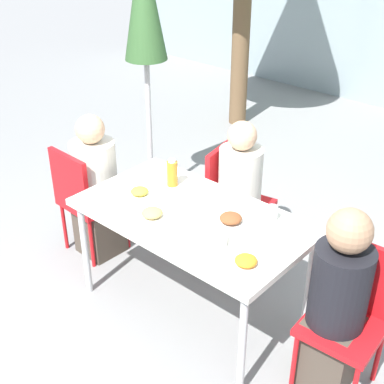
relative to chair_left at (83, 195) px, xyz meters
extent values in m
plane|color=gray|center=(1.02, 0.05, -0.50)|extent=(24.00, 24.00, 0.00)
cube|color=silver|center=(1.02, 0.05, 0.22)|extent=(1.43, 0.80, 0.04)
cylinder|color=#B7B7B7|center=(0.36, -0.29, -0.15)|extent=(0.04, 0.04, 0.70)
cylinder|color=#B7B7B7|center=(1.67, -0.29, -0.15)|extent=(0.04, 0.04, 0.70)
cylinder|color=#B7B7B7|center=(0.36, 0.39, -0.15)|extent=(0.04, 0.04, 0.70)
cylinder|color=#B7B7B7|center=(1.67, 0.39, -0.15)|extent=(0.04, 0.04, 0.70)
cube|color=red|center=(0.00, 0.08, -0.08)|extent=(0.41, 0.41, 0.04)
cube|color=red|center=(0.00, -0.10, 0.15)|extent=(0.40, 0.05, 0.42)
cylinder|color=red|center=(-0.16, 0.26, -0.30)|extent=(0.03, 0.03, 0.40)
cylinder|color=red|center=(0.18, 0.24, -0.30)|extent=(0.03, 0.03, 0.40)
cylinder|color=red|center=(-0.17, -0.08, -0.30)|extent=(0.03, 0.03, 0.40)
cylinder|color=red|center=(0.17, -0.10, -0.30)|extent=(0.03, 0.03, 0.40)
cube|color=#473D33|center=(0.05, 0.08, -0.28)|extent=(0.30, 0.30, 0.44)
cylinder|color=beige|center=(0.05, 0.08, 0.17)|extent=(0.32, 0.32, 0.47)
sphere|color=tan|center=(0.05, 0.08, 0.51)|extent=(0.20, 0.20, 0.20)
cube|color=red|center=(2.03, 0.10, -0.08)|extent=(0.42, 0.42, 0.04)
cube|color=red|center=(2.02, 0.28, 0.15)|extent=(0.40, 0.06, 0.42)
cylinder|color=red|center=(1.87, -0.08, -0.30)|extent=(0.03, 0.03, 0.40)
cylinder|color=red|center=(2.19, 0.28, -0.30)|extent=(0.03, 0.03, 0.40)
cylinder|color=red|center=(1.85, 0.26, -0.30)|extent=(0.03, 0.03, 0.40)
cube|color=#473D33|center=(1.98, 0.10, -0.28)|extent=(0.29, 0.29, 0.44)
cylinder|color=black|center=(1.98, 0.10, 0.17)|extent=(0.31, 0.31, 0.46)
sphere|color=#9E7556|center=(1.98, 0.10, 0.51)|extent=(0.23, 0.23, 0.23)
cube|color=red|center=(0.88, 0.75, -0.08)|extent=(0.47, 0.47, 0.04)
cube|color=red|center=(0.70, 0.71, 0.15)|extent=(0.11, 0.40, 0.42)
cylinder|color=red|center=(1.02, 0.94, -0.30)|extent=(0.03, 0.03, 0.40)
cylinder|color=red|center=(1.08, 0.61, -0.30)|extent=(0.03, 0.03, 0.40)
cylinder|color=red|center=(0.68, 0.88, -0.30)|extent=(0.03, 0.03, 0.40)
cylinder|color=red|center=(0.75, 0.55, -0.30)|extent=(0.03, 0.03, 0.40)
cube|color=black|center=(0.89, 0.70, -0.28)|extent=(0.32, 0.32, 0.44)
cylinder|color=beige|center=(0.89, 0.70, 0.17)|extent=(0.31, 0.31, 0.46)
sphere|color=tan|center=(0.89, 0.70, 0.50)|extent=(0.20, 0.20, 0.20)
cylinder|color=#333333|center=(-0.25, 0.93, -0.48)|extent=(0.36, 0.36, 0.05)
cylinder|color=#BCBCBC|center=(-0.25, 0.93, 0.60)|extent=(0.04, 0.04, 2.20)
cylinder|color=white|center=(1.26, 0.11, 0.25)|extent=(0.24, 0.24, 0.01)
ellipsoid|color=brown|center=(1.26, 0.11, 0.28)|extent=(0.13, 0.13, 0.05)
cylinder|color=white|center=(1.57, -0.16, 0.25)|extent=(0.22, 0.22, 0.01)
ellipsoid|color=orange|center=(1.57, -0.16, 0.28)|extent=(0.12, 0.12, 0.05)
cylinder|color=white|center=(0.63, -0.02, 0.25)|extent=(0.20, 0.20, 0.01)
ellipsoid|color=gold|center=(0.63, -0.02, 0.28)|extent=(0.11, 0.11, 0.04)
cylinder|color=white|center=(0.88, -0.15, 0.25)|extent=(0.23, 0.23, 0.01)
ellipsoid|color=tan|center=(0.88, -0.15, 0.28)|extent=(0.12, 0.12, 0.05)
cylinder|color=#B7751E|center=(0.68, 0.23, 0.32)|extent=(0.07, 0.07, 0.17)
cylinder|color=white|center=(0.68, 0.23, 0.42)|extent=(0.05, 0.05, 0.02)
cylinder|color=silver|center=(1.41, 0.31, 0.29)|extent=(0.06, 0.06, 0.09)
cylinder|color=white|center=(1.30, -0.12, 0.26)|extent=(0.18, 0.18, 0.05)
cylinder|color=brown|center=(-0.75, 2.86, 0.45)|extent=(0.20, 0.20, 1.91)
camera|label=1|loc=(2.83, -2.00, 1.94)|focal=50.00mm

